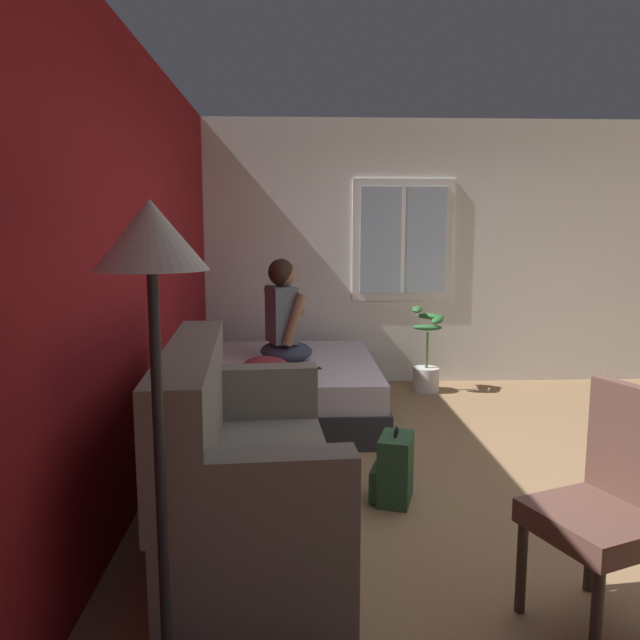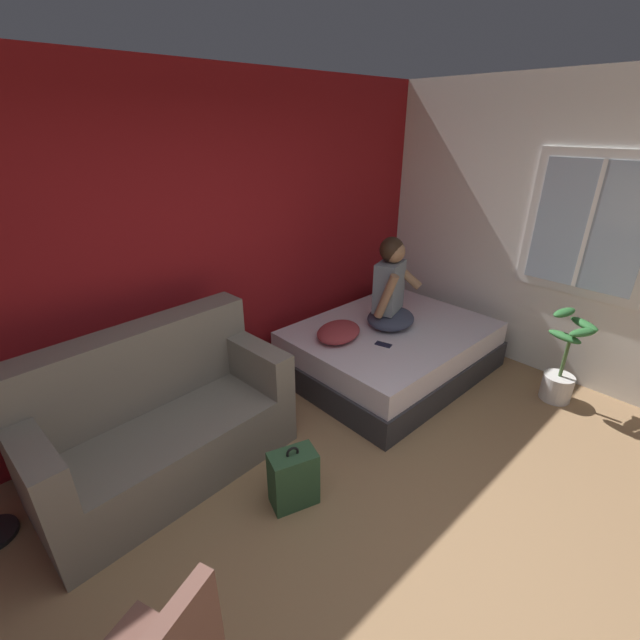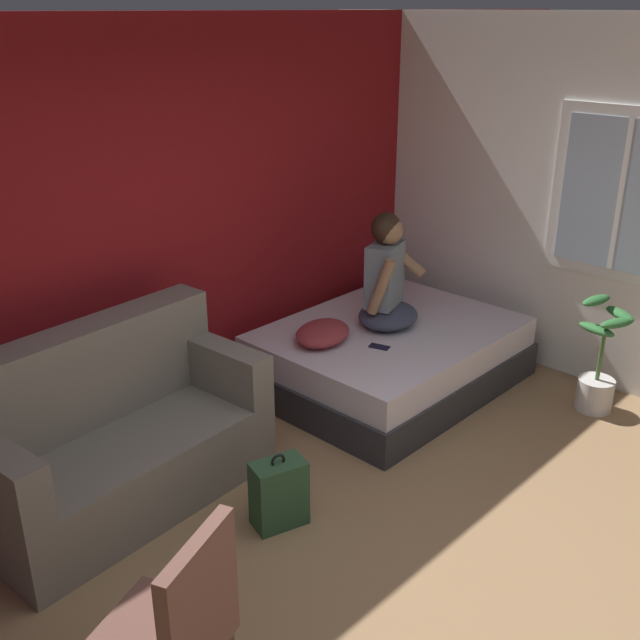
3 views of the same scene
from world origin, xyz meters
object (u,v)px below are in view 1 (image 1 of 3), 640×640
at_px(bed, 291,388).
at_px(side_chair, 611,500).
at_px(throw_pillow, 266,367).
at_px(cell_phone, 312,369).
at_px(person_seated, 284,319).
at_px(potted_plant, 427,362).
at_px(couch, 238,470).
at_px(backpack, 394,469).
at_px(floor_lamp, 153,286).

relative_size(bed, side_chair, 1.96).
distance_m(throw_pillow, cell_phone, 0.42).
height_order(person_seated, potted_plant, person_seated).
height_order(bed, potted_plant, potted_plant).
bearing_deg(cell_phone, couch, -29.54).
relative_size(throw_pillow, potted_plant, 0.56).
xyz_separation_m(side_chair, person_seated, (2.96, 1.35, 0.30)).
bearing_deg(potted_plant, side_chair, 179.32).
distance_m(couch, cell_phone, 1.95).
distance_m(person_seated, cell_phone, 0.55).
bearing_deg(couch, cell_phone, -12.84).
bearing_deg(side_chair, cell_phone, 23.27).
bearing_deg(backpack, throw_pillow, 33.43).
relative_size(person_seated, potted_plant, 1.03).
height_order(backpack, cell_phone, cell_phone).
bearing_deg(couch, throw_pillow, -2.49).
xyz_separation_m(bed, potted_plant, (0.72, -1.34, 0.07)).
bearing_deg(couch, person_seated, -5.17).
relative_size(throw_pillow, floor_lamp, 0.28).
bearing_deg(cell_phone, side_chair, 6.56).
bearing_deg(floor_lamp, person_seated, -6.24).
bearing_deg(person_seated, throw_pillow, 166.95).
bearing_deg(couch, floor_lamp, 171.49).
height_order(backpack, potted_plant, potted_plant).
height_order(person_seated, backpack, person_seated).
distance_m(side_chair, cell_phone, 2.84).
bearing_deg(floor_lamp, cell_phone, -11.31).
distance_m(backpack, floor_lamp, 2.22).
relative_size(cell_phone, floor_lamp, 0.08).
height_order(person_seated, floor_lamp, floor_lamp).
height_order(bed, floor_lamp, floor_lamp).
bearing_deg(throw_pillow, person_seated, -13.05).
bearing_deg(person_seated, floor_lamp, 173.76).
relative_size(bed, floor_lamp, 1.13).
distance_m(bed, couch, 2.26).
xyz_separation_m(backpack, floor_lamp, (-1.53, 1.03, 1.24)).
bearing_deg(cell_phone, floor_lamp, -28.01).
relative_size(throw_pillow, cell_phone, 3.33).
distance_m(backpack, potted_plant, 2.59).
bearing_deg(throw_pillow, backpack, -146.57).
height_order(bed, person_seated, person_seated).
xyz_separation_m(bed, couch, (-2.24, 0.26, 0.16)).
bearing_deg(person_seated, side_chair, -155.48).
relative_size(backpack, potted_plant, 0.54).
height_order(couch, person_seated, person_seated).
bearing_deg(potted_plant, bed, 118.23).
distance_m(bed, cell_phone, 0.46).
height_order(couch, backpack, couch).
xyz_separation_m(side_chair, potted_plant, (3.67, -0.04, -0.23)).
distance_m(bed, side_chair, 3.24).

